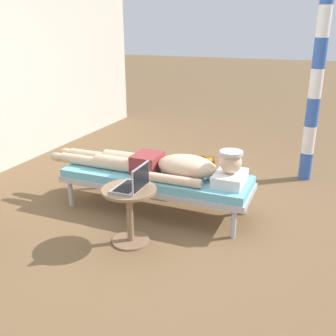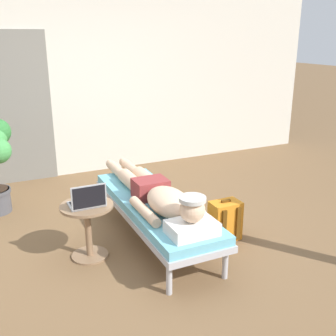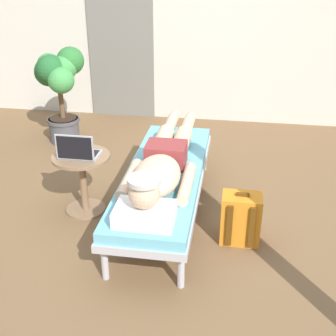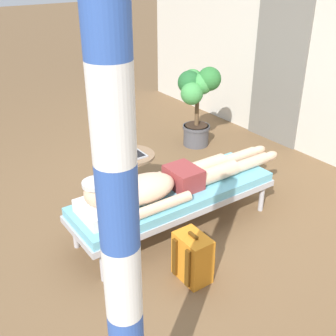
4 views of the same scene
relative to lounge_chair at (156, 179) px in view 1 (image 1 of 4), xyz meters
The scene contains 7 objects.
ground_plane 0.39m from the lounge_chair, 136.62° to the right, with size 40.00×40.00×0.00m, color brown.
lounge_chair is the anchor object (origin of this frame).
person_reclining 0.20m from the lounge_chair, 90.00° to the right, with size 0.53×2.17×0.33m.
side_table 0.69m from the lounge_chair, behind, with size 0.48×0.48×0.52m.
laptop 0.73m from the lounge_chair, behind, with size 0.31×0.24×0.23m.
backpack 0.72m from the lounge_chair, 24.31° to the right, with size 0.30×0.26×0.42m.
porch_post 2.24m from the lounge_chair, 41.89° to the right, with size 0.15×0.15×2.40m.
Camera 1 is at (-3.32, -1.43, 1.86)m, focal length 42.00 mm.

